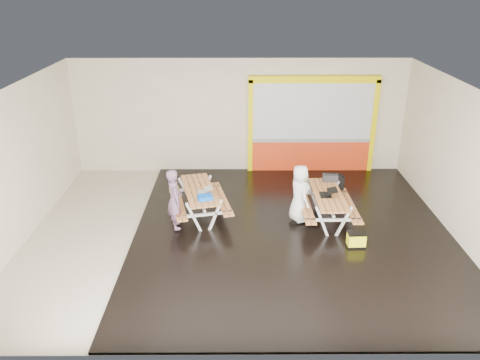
{
  "coord_description": "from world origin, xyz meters",
  "views": [
    {
      "loc": [
        -0.06,
        -9.99,
        5.69
      ],
      "look_at": [
        0.0,
        0.9,
        1.0
      ],
      "focal_mm": 35.65,
      "sensor_mm": 36.0,
      "label": 1
    }
  ],
  "objects_px": {
    "person_left": "(175,199)",
    "fluke_bag": "(356,240)",
    "blue_pouch": "(205,197)",
    "toolbox": "(330,178)",
    "person_right": "(299,193)",
    "laptop_left": "(205,191)",
    "picnic_table_left": "(199,196)",
    "dark_case": "(311,217)",
    "backpack": "(339,182)",
    "laptop_right": "(328,193)",
    "picnic_table_right": "(328,201)"
  },
  "relations": [
    {
      "from": "laptop_left",
      "to": "backpack",
      "type": "relative_size",
      "value": 0.96
    },
    {
      "from": "laptop_left",
      "to": "laptop_right",
      "type": "relative_size",
      "value": 0.98
    },
    {
      "from": "person_left",
      "to": "dark_case",
      "type": "bearing_deg",
      "value": -99.42
    },
    {
      "from": "picnic_table_right",
      "to": "laptop_right",
      "type": "height_order",
      "value": "laptop_right"
    },
    {
      "from": "person_right",
      "to": "laptop_left",
      "type": "xyz_separation_m",
      "value": [
        -2.31,
        0.07,
        0.03
      ]
    },
    {
      "from": "picnic_table_right",
      "to": "laptop_left",
      "type": "distance_m",
      "value": 3.03
    },
    {
      "from": "person_right",
      "to": "laptop_right",
      "type": "distance_m",
      "value": 0.68
    },
    {
      "from": "laptop_right",
      "to": "dark_case",
      "type": "distance_m",
      "value": 0.8
    },
    {
      "from": "person_right",
      "to": "fluke_bag",
      "type": "xyz_separation_m",
      "value": [
        1.16,
        -1.2,
        -0.6
      ]
    },
    {
      "from": "toolbox",
      "to": "backpack",
      "type": "bearing_deg",
      "value": 12.39
    },
    {
      "from": "person_right",
      "to": "backpack",
      "type": "xyz_separation_m",
      "value": [
        1.14,
        0.88,
        -0.1
      ]
    },
    {
      "from": "person_right",
      "to": "dark_case",
      "type": "bearing_deg",
      "value": -91.72
    },
    {
      "from": "picnic_table_left",
      "to": "backpack",
      "type": "distance_m",
      "value": 3.65
    },
    {
      "from": "toolbox",
      "to": "laptop_right",
      "type": "bearing_deg",
      "value": -103.67
    },
    {
      "from": "picnic_table_right",
      "to": "person_left",
      "type": "relative_size",
      "value": 1.33
    },
    {
      "from": "laptop_right",
      "to": "blue_pouch",
      "type": "xyz_separation_m",
      "value": [
        -2.96,
        -0.24,
        0.01
      ]
    },
    {
      "from": "picnic_table_right",
      "to": "backpack",
      "type": "distance_m",
      "value": 0.96
    },
    {
      "from": "blue_pouch",
      "to": "person_right",
      "type": "bearing_deg",
      "value": 7.05
    },
    {
      "from": "picnic_table_right",
      "to": "dark_case",
      "type": "distance_m",
      "value": 0.6
    },
    {
      "from": "person_right",
      "to": "backpack",
      "type": "distance_m",
      "value": 1.45
    },
    {
      "from": "blue_pouch",
      "to": "fluke_bag",
      "type": "relative_size",
      "value": 0.8
    },
    {
      "from": "laptop_left",
      "to": "dark_case",
      "type": "height_order",
      "value": "laptop_left"
    },
    {
      "from": "picnic_table_right",
      "to": "blue_pouch",
      "type": "distance_m",
      "value": 3.01
    },
    {
      "from": "person_right",
      "to": "dark_case",
      "type": "height_order",
      "value": "person_right"
    },
    {
      "from": "backpack",
      "to": "fluke_bag",
      "type": "distance_m",
      "value": 2.14
    },
    {
      "from": "picnic_table_left",
      "to": "blue_pouch",
      "type": "relative_size",
      "value": 6.6
    },
    {
      "from": "blue_pouch",
      "to": "person_left",
      "type": "bearing_deg",
      "value": -175.46
    },
    {
      "from": "dark_case",
      "to": "laptop_left",
      "type": "bearing_deg",
      "value": -179.19
    },
    {
      "from": "person_left",
      "to": "person_right",
      "type": "height_order",
      "value": "person_left"
    },
    {
      "from": "backpack",
      "to": "fluke_bag",
      "type": "height_order",
      "value": "backpack"
    },
    {
      "from": "laptop_right",
      "to": "blue_pouch",
      "type": "bearing_deg",
      "value": -175.41
    },
    {
      "from": "picnic_table_left",
      "to": "fluke_bag",
      "type": "distance_m",
      "value": 3.94
    },
    {
      "from": "laptop_right",
      "to": "blue_pouch",
      "type": "relative_size",
      "value": 1.2
    },
    {
      "from": "person_left",
      "to": "dark_case",
      "type": "height_order",
      "value": "person_left"
    },
    {
      "from": "person_left",
      "to": "fluke_bag",
      "type": "xyz_separation_m",
      "value": [
        4.16,
        -0.86,
        -0.61
      ]
    },
    {
      "from": "laptop_right",
      "to": "person_right",
      "type": "bearing_deg",
      "value": 176.29
    },
    {
      "from": "laptop_left",
      "to": "laptop_right",
      "type": "xyz_separation_m",
      "value": [
        2.99,
        -0.11,
        -0.01
      ]
    },
    {
      "from": "picnic_table_left",
      "to": "fluke_bag",
      "type": "relative_size",
      "value": 5.32
    },
    {
      "from": "person_left",
      "to": "blue_pouch",
      "type": "height_order",
      "value": "person_left"
    },
    {
      "from": "picnic_table_left",
      "to": "toolbox",
      "type": "distance_m",
      "value": 3.41
    },
    {
      "from": "dark_case",
      "to": "fluke_bag",
      "type": "bearing_deg",
      "value": -57.73
    },
    {
      "from": "person_right",
      "to": "fluke_bag",
      "type": "bearing_deg",
      "value": -154.31
    },
    {
      "from": "backpack",
      "to": "fluke_bag",
      "type": "bearing_deg",
      "value": -89.4
    },
    {
      "from": "person_left",
      "to": "picnic_table_right",
      "type": "bearing_deg",
      "value": -101.14
    },
    {
      "from": "person_left",
      "to": "toolbox",
      "type": "bearing_deg",
      "value": -90.24
    },
    {
      "from": "fluke_bag",
      "to": "laptop_left",
      "type": "bearing_deg",
      "value": 160.02
    },
    {
      "from": "blue_pouch",
      "to": "toolbox",
      "type": "xyz_separation_m",
      "value": [
        3.17,
        1.11,
        0.03
      ]
    },
    {
      "from": "laptop_right",
      "to": "fluke_bag",
      "type": "distance_m",
      "value": 1.4
    },
    {
      "from": "fluke_bag",
      "to": "picnic_table_left",
      "type": "bearing_deg",
      "value": 157.47
    },
    {
      "from": "person_left",
      "to": "dark_case",
      "type": "relative_size",
      "value": 3.55
    }
  ]
}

